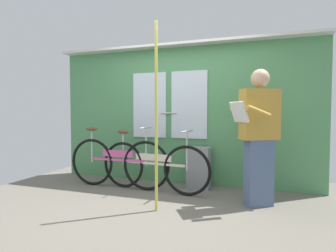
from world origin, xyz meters
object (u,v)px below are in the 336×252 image
object	(u,v)px
bicycle_near_door	(153,166)
trash_bin_by_wall	(199,168)
bicycle_leaning_behind	(118,162)
passenger_reading_newspaper	(259,134)
handrail_pole	(156,117)

from	to	relation	value
bicycle_near_door	trash_bin_by_wall	world-z (taller)	bicycle_near_door
bicycle_leaning_behind	passenger_reading_newspaper	world-z (taller)	passenger_reading_newspaper
bicycle_leaning_behind	passenger_reading_newspaper	distance (m)	2.17
passenger_reading_newspaper	trash_bin_by_wall	xyz separation A→B (m)	(-0.89, 0.57, -0.59)
bicycle_leaning_behind	handrail_pole	xyz separation A→B (m)	(0.95, -0.76, 0.73)
bicycle_leaning_behind	trash_bin_by_wall	xyz separation A→B (m)	(1.21, 0.40, -0.08)
bicycle_near_door	bicycle_leaning_behind	size ratio (longest dim) A/B	1.04
bicycle_near_door	handrail_pole	size ratio (longest dim) A/B	0.79
bicycle_near_door	trash_bin_by_wall	size ratio (longest dim) A/B	2.78
bicycle_leaning_behind	passenger_reading_newspaper	size ratio (longest dim) A/B	0.99
passenger_reading_newspaper	trash_bin_by_wall	size ratio (longest dim) A/B	2.68
trash_bin_by_wall	handrail_pole	world-z (taller)	handrail_pole
passenger_reading_newspaper	handrail_pole	size ratio (longest dim) A/B	0.76
bicycle_leaning_behind	bicycle_near_door	bearing A→B (deg)	-1.38
bicycle_leaning_behind	trash_bin_by_wall	world-z (taller)	bicycle_leaning_behind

